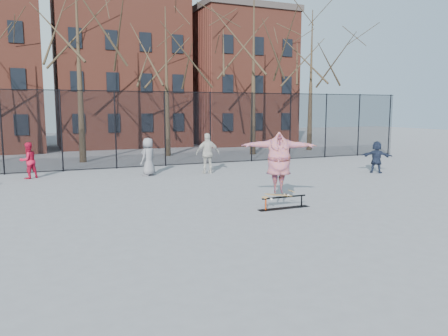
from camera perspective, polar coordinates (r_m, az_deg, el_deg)
name	(u,v)px	position (r m, az deg, el deg)	size (l,w,h in m)	color
ground	(259,229)	(11.39, 4.59, -7.94)	(100.00, 100.00, 0.00)	slate
skate_rail	(284,204)	(13.71, 7.84, -4.64)	(1.74, 0.27, 0.38)	black
skateboard	(278,195)	(13.55, 7.11, -3.53)	(0.94, 0.22, 0.11)	#9D733E
skater	(279,163)	(13.39, 7.18, 0.65)	(2.30, 0.63, 1.87)	#4D3585
bystander_red	(28,161)	(21.08, -24.21, 0.89)	(0.78, 0.61, 1.60)	#B7102F
bystander_white	(208,153)	(20.72, -2.13, 1.92)	(1.13, 0.47, 1.93)	#B9B5AB
bystander_navy	(376,157)	(22.18, 19.29, 1.36)	(1.43, 0.45, 1.54)	#1B2236
bystander_extra	(148,157)	(20.36, -9.86, 1.45)	(0.85, 0.56, 1.75)	slate
fence	(142,128)	(23.27, -10.61, 5.13)	(34.03, 0.07, 4.00)	black
tree_row	(120,35)	(27.60, -13.40, 16.49)	(33.66, 7.46, 10.67)	black
rowhouses	(113,70)	(36.28, -14.30, 12.27)	(29.00, 7.00, 13.00)	brown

